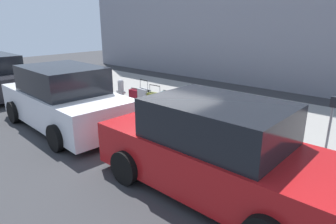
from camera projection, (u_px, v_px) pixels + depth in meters
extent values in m
plane|color=#333335|center=(161.00, 129.00, 8.11)|extent=(40.00, 40.00, 0.00)
cube|color=gray|center=(211.00, 108.00, 9.87)|extent=(18.00, 5.00, 0.14)
cube|color=#0F606B|center=(281.00, 133.00, 6.69)|extent=(0.36, 0.22, 0.59)
cube|color=black|center=(281.00, 133.00, 6.69)|extent=(0.36, 0.05, 0.60)
cylinder|color=gray|center=(289.00, 121.00, 6.49)|extent=(0.02, 0.02, 0.04)
cylinder|color=gray|center=(276.00, 118.00, 6.69)|extent=(0.02, 0.02, 0.04)
cylinder|color=black|center=(283.00, 119.00, 6.59)|extent=(0.29, 0.03, 0.02)
cylinder|color=black|center=(286.00, 145.00, 6.67)|extent=(0.04, 0.02, 0.04)
cylinder|color=black|center=(273.00, 142.00, 6.87)|extent=(0.04, 0.02, 0.04)
cube|color=#59601E|center=(259.00, 128.00, 6.89)|extent=(0.47, 0.23, 0.64)
cube|color=black|center=(259.00, 128.00, 6.89)|extent=(0.48, 0.06, 0.66)
cylinder|color=gray|center=(269.00, 116.00, 6.66)|extent=(0.02, 0.02, 0.04)
cylinder|color=gray|center=(253.00, 113.00, 6.93)|extent=(0.02, 0.02, 0.04)
cylinder|color=black|center=(261.00, 114.00, 6.79)|extent=(0.41, 0.04, 0.02)
cylinder|color=black|center=(266.00, 142.00, 6.84)|extent=(0.04, 0.02, 0.04)
cylinder|color=black|center=(250.00, 137.00, 7.12)|extent=(0.04, 0.02, 0.04)
cube|color=#9EA0A8|center=(240.00, 122.00, 7.25)|extent=(0.47, 0.24, 0.67)
cube|color=black|center=(240.00, 122.00, 7.25)|extent=(0.48, 0.05, 0.68)
cylinder|color=gray|center=(249.00, 105.00, 6.98)|extent=(0.02, 0.02, 0.29)
cylinder|color=gray|center=(234.00, 102.00, 7.24)|extent=(0.02, 0.02, 0.29)
cylinder|color=black|center=(242.00, 98.00, 7.07)|extent=(0.41, 0.03, 0.02)
cylinder|color=black|center=(246.00, 136.00, 7.21)|extent=(0.04, 0.02, 0.04)
cylinder|color=black|center=(232.00, 132.00, 7.48)|extent=(0.04, 0.02, 0.04)
cube|color=maroon|center=(223.00, 121.00, 7.58)|extent=(0.39, 0.26, 0.53)
cube|color=black|center=(223.00, 121.00, 7.58)|extent=(0.39, 0.06, 0.54)
cylinder|color=gray|center=(229.00, 108.00, 7.37)|extent=(0.02, 0.02, 0.24)
cylinder|color=gray|center=(218.00, 105.00, 7.57)|extent=(0.02, 0.02, 0.24)
cylinder|color=black|center=(224.00, 102.00, 7.43)|extent=(0.32, 0.04, 0.02)
cylinder|color=black|center=(228.00, 131.00, 7.56)|extent=(0.04, 0.02, 0.04)
cylinder|color=black|center=(217.00, 128.00, 7.76)|extent=(0.04, 0.02, 0.04)
cube|color=navy|center=(209.00, 114.00, 7.86)|extent=(0.37, 0.24, 0.69)
cube|color=black|center=(209.00, 114.00, 7.86)|extent=(0.37, 0.06, 0.70)
cylinder|color=gray|center=(215.00, 97.00, 7.61)|extent=(0.02, 0.02, 0.30)
cylinder|color=gray|center=(206.00, 95.00, 7.81)|extent=(0.02, 0.02, 0.30)
cylinder|color=black|center=(211.00, 91.00, 7.66)|extent=(0.30, 0.04, 0.02)
cylinder|color=black|center=(214.00, 127.00, 7.85)|extent=(0.05, 0.02, 0.04)
cylinder|color=black|center=(205.00, 124.00, 8.06)|extent=(0.05, 0.02, 0.04)
cube|color=red|center=(197.00, 109.00, 8.20)|extent=(0.50, 0.29, 0.77)
cube|color=black|center=(197.00, 109.00, 8.20)|extent=(0.49, 0.09, 0.79)
cylinder|color=gray|center=(203.00, 92.00, 7.90)|extent=(0.02, 0.02, 0.28)
cylinder|color=gray|center=(192.00, 89.00, 8.19)|extent=(0.02, 0.02, 0.28)
cylinder|color=black|center=(197.00, 85.00, 8.00)|extent=(0.42, 0.06, 0.02)
cylinder|color=black|center=(202.00, 123.00, 8.16)|extent=(0.05, 0.02, 0.04)
cylinder|color=black|center=(191.00, 119.00, 8.46)|extent=(0.05, 0.02, 0.04)
cube|color=black|center=(178.00, 109.00, 8.48)|extent=(0.50, 0.19, 0.59)
cube|color=black|center=(178.00, 109.00, 8.48)|extent=(0.51, 0.05, 0.60)
cylinder|color=gray|center=(184.00, 100.00, 8.24)|extent=(0.02, 0.02, 0.04)
cylinder|color=gray|center=(173.00, 97.00, 8.53)|extent=(0.02, 0.02, 0.04)
cylinder|color=black|center=(178.00, 98.00, 8.38)|extent=(0.44, 0.04, 0.02)
cylinder|color=black|center=(184.00, 120.00, 8.41)|extent=(0.04, 0.02, 0.04)
cylinder|color=black|center=(173.00, 116.00, 8.71)|extent=(0.04, 0.02, 0.04)
cube|color=#0F606B|center=(167.00, 104.00, 8.81)|extent=(0.37, 0.22, 0.71)
cube|color=black|center=(167.00, 104.00, 8.81)|extent=(0.37, 0.06, 0.72)
cylinder|color=gray|center=(170.00, 92.00, 8.60)|extent=(0.02, 0.02, 0.04)
cylinder|color=gray|center=(163.00, 91.00, 8.80)|extent=(0.02, 0.02, 0.04)
cylinder|color=black|center=(167.00, 91.00, 8.70)|extent=(0.30, 0.04, 0.02)
cylinder|color=black|center=(170.00, 115.00, 8.81)|extent=(0.04, 0.02, 0.04)
cylinder|color=black|center=(163.00, 113.00, 9.02)|extent=(0.04, 0.02, 0.04)
cube|color=#59601E|center=(155.00, 103.00, 9.12)|extent=(0.48, 0.27, 0.60)
cube|color=black|center=(155.00, 103.00, 9.12)|extent=(0.48, 0.08, 0.61)
cylinder|color=gray|center=(160.00, 90.00, 8.87)|extent=(0.02, 0.02, 0.25)
cylinder|color=gray|center=(150.00, 88.00, 9.11)|extent=(0.02, 0.02, 0.25)
cylinder|color=black|center=(155.00, 85.00, 8.95)|extent=(0.41, 0.05, 0.02)
cylinder|color=black|center=(160.00, 112.00, 9.08)|extent=(0.05, 0.02, 0.04)
cylinder|color=black|center=(150.00, 110.00, 9.32)|extent=(0.05, 0.02, 0.04)
cube|color=#9EA0A8|center=(144.00, 99.00, 9.46)|extent=(0.45, 0.26, 0.66)
cube|color=black|center=(144.00, 99.00, 9.46)|extent=(0.45, 0.08, 0.67)
cylinder|color=gray|center=(148.00, 85.00, 9.19)|extent=(0.02, 0.02, 0.29)
cylinder|color=gray|center=(140.00, 84.00, 9.45)|extent=(0.02, 0.02, 0.29)
cylinder|color=black|center=(144.00, 80.00, 9.28)|extent=(0.38, 0.05, 0.02)
cylinder|color=black|center=(148.00, 109.00, 9.42)|extent=(0.05, 0.02, 0.04)
cylinder|color=black|center=(141.00, 107.00, 9.69)|extent=(0.05, 0.02, 0.04)
cube|color=maroon|center=(136.00, 97.00, 9.85)|extent=(0.44, 0.26, 0.54)
cube|color=black|center=(136.00, 97.00, 9.85)|extent=(0.43, 0.07, 0.55)
cylinder|color=gray|center=(139.00, 90.00, 9.65)|extent=(0.02, 0.02, 0.04)
cylinder|color=gray|center=(132.00, 88.00, 9.87)|extent=(0.02, 0.02, 0.04)
cylinder|color=black|center=(135.00, 88.00, 9.75)|extent=(0.36, 0.05, 0.02)
cylinder|color=black|center=(140.00, 105.00, 9.81)|extent=(0.05, 0.02, 0.04)
cylinder|color=black|center=(132.00, 104.00, 10.03)|extent=(0.05, 0.02, 0.04)
cylinder|color=#99999E|center=(121.00, 93.00, 10.22)|extent=(0.20, 0.20, 0.66)
sphere|color=#99999E|center=(121.00, 82.00, 10.11)|extent=(0.21, 0.21, 0.21)
cylinder|color=#99999E|center=(118.00, 91.00, 10.31)|extent=(0.09, 0.10, 0.09)
cylinder|color=#99999E|center=(124.00, 93.00, 10.12)|extent=(0.09, 0.10, 0.09)
cylinder|color=#333338|center=(109.00, 91.00, 10.43)|extent=(0.15, 0.15, 0.71)
cylinder|color=slate|center=(329.00, 131.00, 6.16)|extent=(0.05, 0.05, 1.05)
cube|color=#1E2328|center=(334.00, 102.00, 5.97)|extent=(0.12, 0.09, 0.22)
cube|color=#AD1619|center=(215.00, 161.00, 5.01)|extent=(4.38, 1.77, 0.81)
cube|color=black|center=(217.00, 121.00, 4.79)|extent=(2.29, 1.61, 0.66)
cylinder|color=black|center=(126.00, 167.00, 5.35)|extent=(0.64, 0.23, 0.64)
cylinder|color=black|center=(186.00, 140.00, 6.57)|extent=(0.64, 0.23, 0.64)
cylinder|color=black|center=(313.00, 183.00, 4.83)|extent=(0.64, 0.23, 0.64)
cube|color=silver|center=(65.00, 106.00, 8.18)|extent=(4.60, 2.08, 0.84)
cube|color=black|center=(62.00, 79.00, 7.95)|extent=(2.43, 1.81, 0.69)
cylinder|color=black|center=(14.00, 112.00, 8.58)|extent=(0.65, 0.26, 0.64)
cylinder|color=black|center=(73.00, 100.00, 9.83)|extent=(0.65, 0.26, 0.64)
cylinder|color=black|center=(56.00, 138.00, 6.70)|extent=(0.65, 0.26, 0.64)
cylinder|color=black|center=(122.00, 119.00, 7.95)|extent=(0.65, 0.26, 0.64)
cylinder|color=black|center=(6.00, 79.00, 13.35)|extent=(0.65, 0.24, 0.64)
cylinder|color=black|center=(32.00, 89.00, 11.44)|extent=(0.65, 0.24, 0.64)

